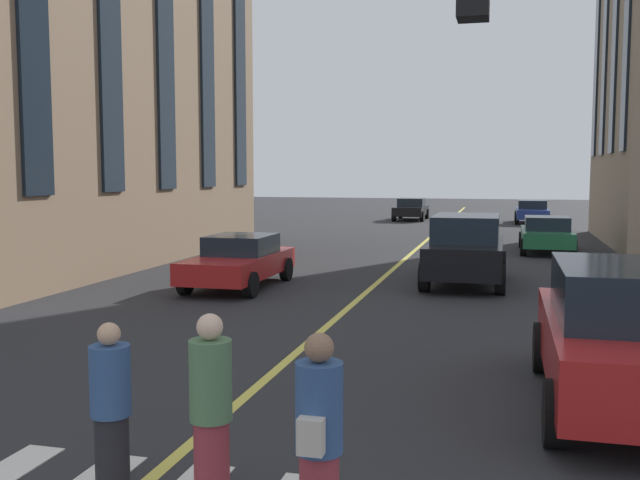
% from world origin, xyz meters
% --- Properties ---
extents(lane_centre_line, '(80.00, 0.16, 0.01)m').
position_xyz_m(lane_centre_line, '(20.00, 0.00, 0.00)').
color(lane_centre_line, '#D8C64C').
rests_on(lane_centre_line, ground_plane).
extents(car_red_mid, '(4.70, 2.14, 1.88)m').
position_xyz_m(car_red_mid, '(7.25, -4.90, 0.97)').
color(car_red_mid, '#B21E1E').
rests_on(car_red_mid, ground_plane).
extents(car_black_oncoming, '(4.40, 1.95, 1.37)m').
position_xyz_m(car_black_oncoming, '(43.03, 2.41, 0.70)').
color(car_black_oncoming, black).
rests_on(car_black_oncoming, ground_plane).
extents(car_green_parked_b, '(4.40, 1.95, 1.37)m').
position_xyz_m(car_green_parked_b, '(25.94, -4.90, 0.70)').
color(car_green_parked_b, '#1E6038').
rests_on(car_green_parked_b, ground_plane).
extents(car_blue_far, '(4.40, 1.95, 1.37)m').
position_xyz_m(car_blue_far, '(41.87, -4.90, 0.70)').
color(car_blue_far, navy).
rests_on(car_blue_far, ground_plane).
extents(car_black_parked_a, '(4.70, 2.14, 1.88)m').
position_xyz_m(car_black_parked_a, '(17.31, -2.35, 0.97)').
color(car_black_parked_a, black).
rests_on(car_black_parked_a, ground_plane).
extents(car_red_near, '(4.40, 1.95, 1.37)m').
position_xyz_m(car_red_near, '(15.30, 3.43, 0.70)').
color(car_red_near, '#B21E1E').
rests_on(car_red_near, ground_plane).
extents(pedestrian_near, '(0.38, 0.38, 1.81)m').
position_xyz_m(pedestrian_near, '(3.30, -0.87, 0.91)').
color(pedestrian_near, maroon).
rests_on(pedestrian_near, ground_plane).
extents(pedestrian_companion, '(0.50, 0.38, 1.81)m').
position_xyz_m(pedestrian_companion, '(2.83, -1.99, 0.91)').
color(pedestrian_companion, maroon).
rests_on(pedestrian_companion, ground_plane).
extents(pedestrian_far, '(0.38, 0.38, 1.66)m').
position_xyz_m(pedestrian_far, '(3.38, 0.17, 0.83)').
color(pedestrian_far, black).
rests_on(pedestrian_far, ground_plane).
extents(building_left_near, '(17.00, 11.65, 17.71)m').
position_xyz_m(building_left_near, '(19.33, 13.26, 8.85)').
color(building_left_near, '#846B51').
rests_on(building_left_near, ground_plane).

